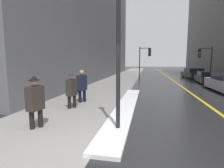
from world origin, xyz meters
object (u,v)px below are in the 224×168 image
traffic_light_near (146,56)px  parked_car_dark_green (193,73)px  pedestrian_nearside (72,89)px  pedestrian_trailing (35,100)px  parked_car_black (207,78)px  lamp_post (118,33)px  traffic_light_far (204,57)px  pedestrian_in_glasses (82,85)px

traffic_light_near → parked_car_dark_green: bearing=37.4°
pedestrian_nearside → parked_car_dark_green: pedestrian_nearside is taller
traffic_light_near → parked_car_dark_green: 7.31m
pedestrian_trailing → parked_car_black: 16.46m
lamp_post → parked_car_dark_green: lamp_post is taller
traffic_light_near → pedestrian_nearside: bearing=-96.9°
traffic_light_near → pedestrian_trailing: traffic_light_near is taller
traffic_light_far → parked_car_dark_green: (0.18, 4.54, -1.96)m
lamp_post → traffic_light_near: (0.62, 15.38, -0.12)m
lamp_post → traffic_light_far: bearing=66.1°
pedestrian_in_glasses → parked_car_dark_green: pedestrian_in_glasses is taller
lamp_post → pedestrian_in_glasses: 4.52m
lamp_post → parked_car_dark_green: size_ratio=1.02×
parked_car_dark_green → pedestrian_in_glasses: bearing=144.8°
pedestrian_nearside → parked_car_black: size_ratio=0.36×
pedestrian_nearside → traffic_light_far: bearing=154.1°
lamp_post → traffic_light_near: 15.40m
lamp_post → traffic_light_far: lamp_post is taller
traffic_light_far → pedestrian_trailing: 17.33m
lamp_post → pedestrian_in_glasses: size_ratio=2.86×
lamp_post → pedestrian_trailing: size_ratio=2.88×
traffic_light_near → parked_car_black: bearing=-11.9°
parked_car_black → pedestrian_trailing: bearing=151.6°
pedestrian_trailing → pedestrian_nearside: size_ratio=1.01×
lamp_post → traffic_light_near: size_ratio=1.25×
lamp_post → pedestrian_trailing: 3.16m
pedestrian_trailing → parked_car_dark_green: (9.08, 19.31, -0.29)m
pedestrian_in_glasses → parked_car_black: 13.53m
traffic_light_far → pedestrian_in_glasses: 14.31m
traffic_light_near → parked_car_black: size_ratio=0.84×
pedestrian_nearside → parked_car_dark_green: size_ratio=0.35×
lamp_post → pedestrian_trailing: bearing=-173.6°
traffic_light_far → pedestrian_trailing: (-8.90, -14.78, -1.67)m
pedestrian_trailing → pedestrian_in_glasses: size_ratio=0.99×
traffic_light_near → pedestrian_in_glasses: traffic_light_near is taller
traffic_light_far → pedestrian_trailing: bearing=68.5°
lamp_post → parked_car_black: 15.16m
lamp_post → pedestrian_in_glasses: lamp_post is taller
traffic_light_far → pedestrian_trailing: traffic_light_far is taller
traffic_light_near → lamp_post: bearing=-86.3°
traffic_light_near → pedestrian_in_glasses: size_ratio=2.29×
traffic_light_near → parked_car_black: (5.94, -1.91, -2.16)m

